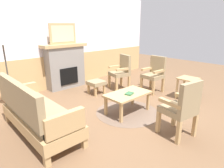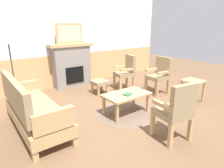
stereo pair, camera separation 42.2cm
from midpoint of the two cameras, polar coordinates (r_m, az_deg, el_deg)
name	(u,v)px [view 1 (the left image)]	position (r m, az deg, el deg)	size (l,w,h in m)	color
ground_plane	(123,112)	(4.18, 0.39, -8.31)	(14.00, 14.00, 0.00)	brown
wall_back	(59,42)	(5.95, -17.44, 11.73)	(7.20, 0.14, 2.70)	white
fireplace	(65,66)	(5.82, -15.77, 5.20)	(1.30, 0.44, 1.28)	gray
framed_picture	(63,34)	(5.71, -16.53, 14.13)	(0.80, 0.04, 0.56)	tan
couch	(37,113)	(3.54, -24.71, -7.90)	(0.70, 1.80, 0.98)	tan
coffee_table	(128,95)	(4.01, 1.71, -3.48)	(0.96, 0.56, 0.44)	tan
round_rug	(127,112)	(4.16, 1.67, -8.41)	(1.34, 1.34, 0.01)	brown
book_on_table	(129,94)	(3.92, 2.09, -2.91)	(0.18, 0.13, 0.03)	#33663D
footstool	(96,84)	(5.18, -7.05, 0.07)	(0.40, 0.40, 0.36)	tan
armchair_near_fireplace	(154,73)	(5.37, 10.32, 3.34)	(0.51, 0.51, 0.98)	tan
armchair_by_window_left	(121,70)	(5.54, 0.60, 4.05)	(0.58, 0.58, 0.98)	tan
armchair_front_left	(182,107)	(3.24, 16.61, -6.51)	(0.55, 0.55, 0.98)	tan
side_table	(188,82)	(5.02, 19.43, 0.40)	(0.44, 0.44, 0.55)	tan
floor_lamp_by_couch	(2,43)	(4.56, -32.16, 10.22)	(0.36, 0.36, 1.68)	#332D28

